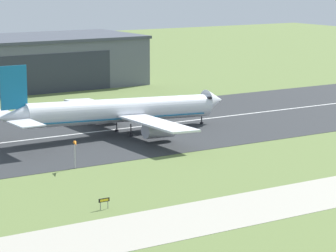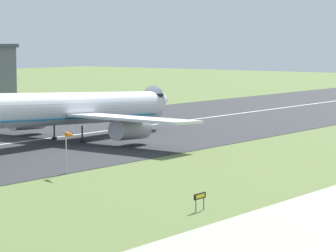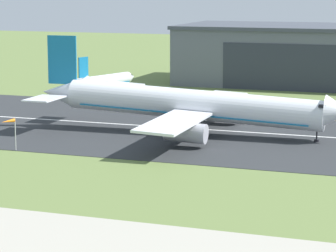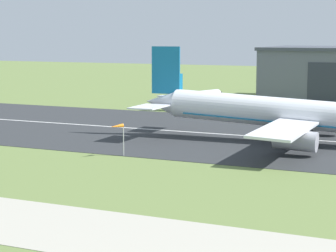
{
  "view_description": "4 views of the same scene",
  "coord_description": "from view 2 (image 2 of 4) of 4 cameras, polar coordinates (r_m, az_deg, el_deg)",
  "views": [
    {
      "loc": [
        -51.55,
        -57.7,
        35.11
      ],
      "look_at": [
        24.64,
        63.94,
        6.97
      ],
      "focal_mm": 85.0,
      "sensor_mm": 36.0,
      "label": 1
    },
    {
      "loc": [
        -58.89,
        1.0,
        15.95
      ],
      "look_at": [
        13.98,
        58.23,
        6.06
      ],
      "focal_mm": 85.0,
      "sensor_mm": 36.0,
      "label": 2
    },
    {
      "loc": [
        71.86,
        -37.39,
        25.54
      ],
      "look_at": [
        31.56,
        74.92,
        4.37
      ],
      "focal_mm": 85.0,
      "sensor_mm": 36.0,
      "label": 3
    },
    {
      "loc": [
        56.4,
        -19.27,
        18.86
      ],
      "look_at": [
        20.7,
        58.71,
        6.82
      ],
      "focal_mm": 70.0,
      "sensor_mm": 36.0,
      "label": 4
    }
  ],
  "objects": [
    {
      "name": "ground_plane",
      "position": [
        77.24,
        -0.65,
        -5.82
      ],
      "size": [
        624.57,
        624.57,
        0.0
      ],
      "primitive_type": "plane",
      "color": "olive"
    },
    {
      "name": "taxiway_road",
      "position": [
        68.98,
        9.3,
        -7.34
      ],
      "size": [
        288.43,
        13.9,
        0.05
      ],
      "primitive_type": "cube",
      "color": "#A8A393",
      "rests_on": "ground_plane"
    },
    {
      "name": "airplane_landing",
      "position": [
        127.22,
        -7.45,
        1.16
      ],
      "size": [
        56.25,
        47.36,
        16.65
      ],
      "color": "silver",
      "rests_on": "ground_plane"
    },
    {
      "name": "windsock_pole",
      "position": [
        95.31,
        -7.01,
        -0.79
      ],
      "size": [
        1.4,
        2.64,
        5.14
      ],
      "color": "#B7B7BC",
      "rests_on": "ground_plane"
    },
    {
      "name": "runway_sign",
      "position": [
        75.31,
        2.3,
        -5.13
      ],
      "size": [
        1.79,
        0.13,
        1.71
      ],
      "color": "#4C4C51",
      "rests_on": "ground_plane"
    }
  ]
}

